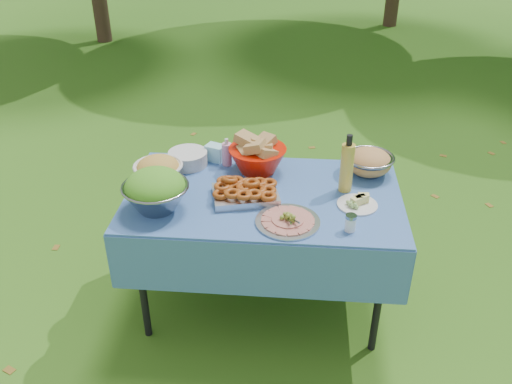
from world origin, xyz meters
TOP-DOWN VIEW (x-y plane):
  - ground at (0.00, 0.00)m, footprint 80.00×80.00m
  - picnic_table at (0.00, 0.00)m, footprint 1.46×0.86m
  - salad_bowl at (-0.53, -0.19)m, footprint 0.34×0.34m
  - pasta_bowl_white at (-0.59, 0.09)m, footprint 0.34×0.34m
  - plate_stack at (-0.46, 0.30)m, footprint 0.28×0.28m
  - wipes_box at (-0.31, 0.37)m, footprint 0.13×0.11m
  - sanitizer_bottle at (-0.24, 0.32)m, footprint 0.08×0.08m
  - bread_bowl at (-0.05, 0.26)m, footprint 0.40×0.40m
  - pasta_bowl_steel at (0.57, 0.28)m, footprint 0.32×0.32m
  - fried_tray at (-0.09, -0.05)m, footprint 0.38×0.31m
  - charcuterie_platter at (0.14, -0.26)m, footprint 0.39×0.39m
  - oil_bottle at (0.43, 0.08)m, footprint 0.09×0.09m
  - cheese_plate at (0.49, -0.07)m, footprint 0.25×0.25m
  - shaker at (0.44, -0.30)m, footprint 0.06×0.06m

SIDE VIEW (x-z plane):
  - ground at x=0.00m, z-range 0.00..0.00m
  - picnic_table at x=0.00m, z-range 0.00..0.76m
  - cheese_plate at x=0.49m, z-range 0.76..0.82m
  - charcuterie_platter at x=0.14m, z-range 0.76..0.83m
  - fried_tray at x=-0.09m, z-range 0.76..0.84m
  - plate_stack at x=-0.46m, z-range 0.76..0.84m
  - shaker at x=0.44m, z-range 0.76..0.85m
  - wipes_box at x=-0.31m, z-range 0.76..0.86m
  - pasta_bowl_steel at x=0.57m, z-range 0.76..0.91m
  - pasta_bowl_white at x=-0.59m, z-range 0.76..0.91m
  - sanitizer_bottle at x=-0.24m, z-range 0.76..0.93m
  - bread_bowl at x=-0.05m, z-range 0.76..0.98m
  - salad_bowl at x=-0.53m, z-range 0.76..0.98m
  - oil_bottle at x=0.43m, z-range 0.76..1.09m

